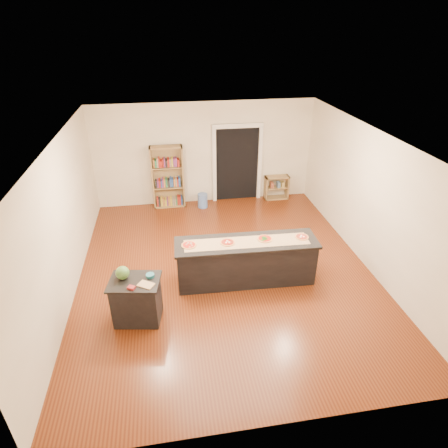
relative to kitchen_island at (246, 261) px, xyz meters
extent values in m
cube|color=#F1E5CA|center=(-0.34, 0.40, 0.94)|extent=(6.00, 7.00, 2.80)
cube|color=#612A10|center=(-0.34, 0.40, -0.46)|extent=(6.00, 7.00, 0.01)
cube|color=white|center=(-0.34, 0.40, 2.34)|extent=(6.00, 7.00, 0.01)
cube|color=black|center=(0.56, 3.89, 0.59)|extent=(1.20, 0.02, 2.10)
cube|color=silver|center=(-0.09, 3.84, 0.59)|extent=(0.10, 0.08, 2.10)
cube|color=silver|center=(1.21, 3.84, 0.59)|extent=(0.10, 0.08, 2.10)
cube|color=silver|center=(0.56, 3.84, 1.69)|extent=(1.40, 0.08, 0.12)
cube|color=black|center=(0.00, 0.00, -0.03)|extent=(2.68, 0.67, 0.86)
cube|color=black|center=(0.00, 0.00, 0.43)|extent=(2.76, 0.75, 0.05)
cube|color=black|center=(-2.09, -0.79, -0.06)|extent=(0.77, 0.54, 0.80)
cube|color=black|center=(-2.09, -0.79, 0.36)|extent=(0.84, 0.62, 0.04)
cube|color=#987A4A|center=(-1.39, 3.70, 0.40)|extent=(0.86, 0.31, 1.73)
cube|color=#987A4A|center=(1.71, 3.70, -0.11)|extent=(0.69, 0.30, 0.69)
cylinder|color=#5071B3|center=(-0.48, 3.47, -0.26)|extent=(0.27, 0.27, 0.40)
cube|color=tan|center=(0.00, -0.02, 0.45)|extent=(2.41, 0.52, 0.00)
sphere|color=#144214|center=(-2.27, -0.69, 0.49)|extent=(0.23, 0.23, 0.23)
cube|color=tan|center=(-1.88, -0.94, 0.38)|extent=(0.31, 0.28, 0.02)
cube|color=maroon|center=(-2.12, -1.00, 0.40)|extent=(0.14, 0.13, 0.04)
cylinder|color=#195966|center=(-1.82, -0.72, 0.40)|extent=(0.14, 0.14, 0.05)
cylinder|color=#C08349|center=(-1.10, 0.04, 0.46)|extent=(0.28, 0.28, 0.02)
cylinder|color=#A5190C|center=(-1.10, 0.04, 0.47)|extent=(0.23, 0.23, 0.00)
cylinder|color=#C08349|center=(-0.37, 0.02, 0.46)|extent=(0.28, 0.28, 0.02)
cylinder|color=#A5190C|center=(-0.37, 0.02, 0.47)|extent=(0.23, 0.23, 0.00)
cylinder|color=#C08349|center=(0.37, 0.03, 0.46)|extent=(0.29, 0.29, 0.02)
cylinder|color=#A5190C|center=(0.37, 0.03, 0.47)|extent=(0.24, 0.24, 0.00)
cylinder|color=#C08349|center=(1.10, -0.01, 0.46)|extent=(0.28, 0.28, 0.02)
cylinder|color=#A5190C|center=(1.10, -0.01, 0.47)|extent=(0.23, 0.23, 0.00)
camera|label=1|loc=(-1.40, -5.96, 4.21)|focal=30.00mm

